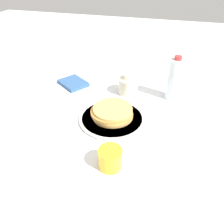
{
  "coord_description": "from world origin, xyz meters",
  "views": [
    {
      "loc": [
        0.24,
        -0.72,
        0.59
      ],
      "look_at": [
        0.03,
        0.03,
        0.04
      ],
      "focal_mm": 35.0,
      "sensor_mm": 36.0,
      "label": 1
    }
  ],
  "objects_px": {
    "water_bottle_near": "(174,79)",
    "plate": "(112,118)",
    "pancake_stack": "(112,113)",
    "juice_glass": "(110,158)",
    "cream_jug": "(128,85)"
  },
  "relations": [
    {
      "from": "water_bottle_near",
      "to": "plate",
      "type": "bearing_deg",
      "value": -133.1
    },
    {
      "from": "pancake_stack",
      "to": "juice_glass",
      "type": "relative_size",
      "value": 2.24
    },
    {
      "from": "plate",
      "to": "cream_jug",
      "type": "relative_size",
      "value": 2.69
    },
    {
      "from": "juice_glass",
      "to": "water_bottle_near",
      "type": "distance_m",
      "value": 0.55
    },
    {
      "from": "plate",
      "to": "pancake_stack",
      "type": "relative_size",
      "value": 1.57
    },
    {
      "from": "juice_glass",
      "to": "pancake_stack",
      "type": "bearing_deg",
      "value": 104.45
    },
    {
      "from": "plate",
      "to": "juice_glass",
      "type": "distance_m",
      "value": 0.27
    },
    {
      "from": "juice_glass",
      "to": "cream_jug",
      "type": "distance_m",
      "value": 0.5
    },
    {
      "from": "plate",
      "to": "water_bottle_near",
      "type": "distance_m",
      "value": 0.37
    },
    {
      "from": "pancake_stack",
      "to": "water_bottle_near",
      "type": "xyz_separation_m",
      "value": [
        0.24,
        0.26,
        0.07
      ]
    },
    {
      "from": "cream_jug",
      "to": "water_bottle_near",
      "type": "bearing_deg",
      "value": 3.57
    },
    {
      "from": "plate",
      "to": "cream_jug",
      "type": "bearing_deg",
      "value": 85.74
    },
    {
      "from": "cream_jug",
      "to": "water_bottle_near",
      "type": "relative_size",
      "value": 0.49
    },
    {
      "from": "juice_glass",
      "to": "water_bottle_near",
      "type": "height_order",
      "value": "water_bottle_near"
    },
    {
      "from": "plate",
      "to": "cream_jug",
      "type": "distance_m",
      "value": 0.25
    }
  ]
}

